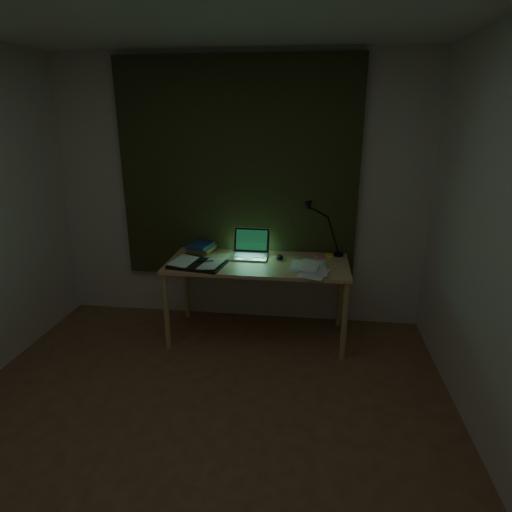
{
  "coord_description": "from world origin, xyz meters",
  "views": [
    {
      "loc": [
        0.67,
        -1.95,
        1.95
      ],
      "look_at": [
        0.24,
        1.45,
        0.82
      ],
      "focal_mm": 30.0,
      "sensor_mm": 36.0,
      "label": 1
    }
  ],
  "objects": [
    {
      "name": "floor",
      "position": [
        0.0,
        0.0,
        0.0
      ],
      "size": [
        3.5,
        4.0,
        0.0
      ],
      "primitive_type": "cube",
      "color": "brown",
      "rests_on": "ground"
    },
    {
      "name": "open_textbook",
      "position": [
        -0.26,
        1.41,
        0.74
      ],
      "size": [
        0.49,
        0.39,
        0.04
      ],
      "primitive_type": null,
      "rotation": [
        0.0,
        0.0,
        -0.16
      ],
      "color": "white",
      "rests_on": "desk"
    },
    {
      "name": "book_stack",
      "position": [
        -0.32,
        1.76,
        0.77
      ],
      "size": [
        0.25,
        0.28,
        0.1
      ],
      "primitive_type": null,
      "rotation": [
        0.0,
        0.0,
        -0.23
      ],
      "color": "white",
      "rests_on": "desk"
    },
    {
      "name": "desk",
      "position": [
        0.24,
        1.57,
        0.36
      ],
      "size": [
        1.59,
        0.69,
        0.72
      ],
      "primitive_type": null,
      "color": "tan",
      "rests_on": "floor"
    },
    {
      "name": "wall_back",
      "position": [
        0.0,
        2.0,
        1.25
      ],
      "size": [
        3.5,
        0.0,
        2.5
      ],
      "primitive_type": "cube",
      "color": "silver",
      "rests_on": "ground"
    },
    {
      "name": "sticky_pink",
      "position": [
        0.78,
        1.79,
        0.73
      ],
      "size": [
        0.1,
        0.1,
        0.02
      ],
      "primitive_type": "cube",
      "rotation": [
        0.0,
        0.0,
        0.38
      ],
      "color": "pink",
      "rests_on": "desk"
    },
    {
      "name": "loose_papers",
      "position": [
        0.64,
        1.45,
        0.73
      ],
      "size": [
        0.44,
        0.45,
        0.02
      ],
      "primitive_type": null,
      "rotation": [
        0.0,
        0.0,
        -0.37
      ],
      "color": "white",
      "rests_on": "desk"
    },
    {
      "name": "curtain",
      "position": [
        0.0,
        1.96,
        1.45
      ],
      "size": [
        2.2,
        0.06,
        2.0
      ],
      "primitive_type": "cube",
      "color": "#282E17",
      "rests_on": "wall_back"
    },
    {
      "name": "laptop",
      "position": [
        0.15,
        1.69,
        0.85
      ],
      "size": [
        0.35,
        0.39,
        0.24
      ],
      "primitive_type": null,
      "rotation": [
        0.0,
        0.0,
        -0.02
      ],
      "color": "silver",
      "rests_on": "desk"
    },
    {
      "name": "sticky_yellow",
      "position": [
        0.87,
        1.82,
        0.73
      ],
      "size": [
        0.09,
        0.09,
        0.02
      ],
      "primitive_type": "cube",
      "rotation": [
        0.0,
        0.0,
        -0.26
      ],
      "color": "#E4F633",
      "rests_on": "desk"
    },
    {
      "name": "mouse",
      "position": [
        0.42,
        1.68,
        0.74
      ],
      "size": [
        0.08,
        0.11,
        0.04
      ],
      "primitive_type": "ellipsoid",
      "rotation": [
        0.0,
        0.0,
        0.13
      ],
      "color": "black",
      "rests_on": "desk"
    },
    {
      "name": "desk_lamp",
      "position": [
        0.95,
        1.85,
        0.98
      ],
      "size": [
        0.35,
        0.28,
        0.51
      ],
      "primitive_type": null,
      "rotation": [
        0.0,
        0.0,
        -0.06
      ],
      "color": "black",
      "rests_on": "desk"
    }
  ]
}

